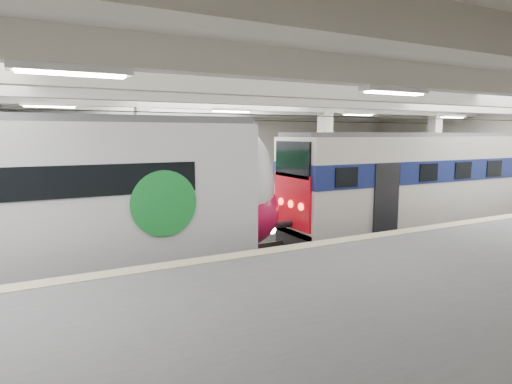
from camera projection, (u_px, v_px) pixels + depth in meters
station_hall at (284, 162)px, 12.58m from camera, size 36.00×24.00×5.75m
modern_emu at (64, 202)px, 11.54m from camera, size 14.22×2.94×4.57m
older_rer at (417, 180)px, 17.69m from camera, size 12.35×2.73×4.12m
far_train at (55, 180)px, 16.37m from camera, size 14.32×3.58×4.52m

